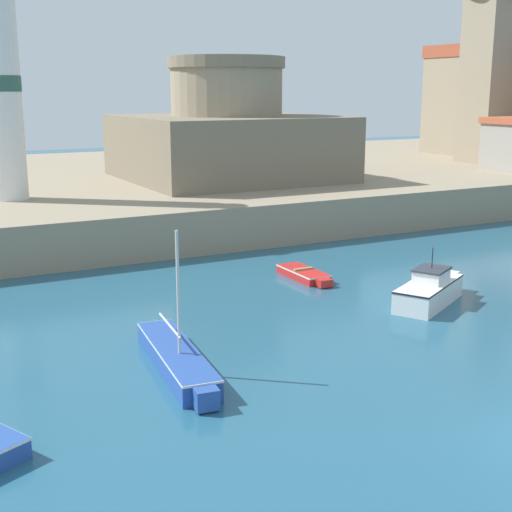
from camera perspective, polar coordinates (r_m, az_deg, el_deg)
name	(u,v)px	position (r m, az deg, el deg)	size (l,w,h in m)	color
quay_seawall	(95,190)	(57.49, -12.75, 5.19)	(120.00, 40.00, 2.51)	gray
dinghy_red_1	(305,274)	(34.52, 3.91, -1.44)	(1.25, 3.71, 0.49)	red
motorboat_white_2	(430,290)	(31.26, 13.76, -2.65)	(5.02, 3.52, 2.44)	white
sailboat_blue_5	(177,359)	(23.49, -6.32, -8.17)	(1.95, 6.69, 4.72)	#284C9E
fortress	(227,136)	(52.94, -2.33, 9.55)	(14.38, 14.38, 8.69)	#796C57
lighthouse	(2,80)	(44.77, -19.66, 13.12)	(2.14, 2.14, 14.27)	silver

